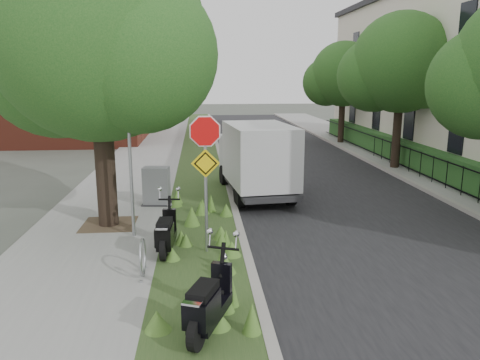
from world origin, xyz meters
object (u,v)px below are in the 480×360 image
(scooter_near, at_px, (166,236))
(sign_assembly, at_px, (205,156))
(scooter_far, at_px, (207,309))
(box_truck, at_px, (256,156))
(utility_cabinet, at_px, (157,187))

(scooter_near, bearing_deg, sign_assembly, 2.27)
(sign_assembly, distance_m, scooter_near, 2.02)
(sign_assembly, xyz_separation_m, scooter_near, (-0.91, -0.04, -1.81))
(sign_assembly, distance_m, scooter_far, 3.94)
(scooter_near, bearing_deg, box_truck, 63.36)
(scooter_far, xyz_separation_m, box_truck, (1.83, 8.83, 0.85))
(scooter_far, relative_size, utility_cabinet, 1.49)
(scooter_far, bearing_deg, box_truck, 78.32)
(box_truck, bearing_deg, scooter_near, -116.64)
(box_truck, relative_size, utility_cabinet, 4.14)
(scooter_far, relative_size, box_truck, 0.36)
(sign_assembly, height_order, utility_cabinet, sign_assembly)
(scooter_near, relative_size, scooter_far, 0.99)
(sign_assembly, height_order, box_truck, sign_assembly)
(sign_assembly, relative_size, utility_cabinet, 2.73)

